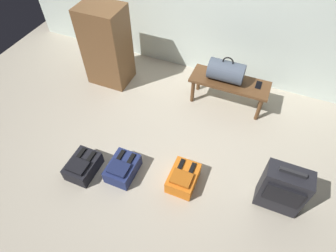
% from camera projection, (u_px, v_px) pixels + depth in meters
% --- Properties ---
extents(ground_plane, '(6.60, 6.60, 0.00)m').
position_uv_depth(ground_plane, '(172.00, 148.00, 3.32)').
color(ground_plane, '#B2A893').
extents(bench, '(1.00, 0.36, 0.39)m').
position_uv_depth(bench, '(229.00, 85.00, 3.56)').
color(bench, brown).
rests_on(bench, ground).
extents(duffel_bag_slate, '(0.44, 0.26, 0.34)m').
position_uv_depth(duffel_bag_slate, '(226.00, 71.00, 3.43)').
color(duffel_bag_slate, '#475160').
rests_on(duffel_bag_slate, bench).
extents(cell_phone, '(0.07, 0.14, 0.01)m').
position_uv_depth(cell_phone, '(259.00, 85.00, 3.46)').
color(cell_phone, black).
rests_on(cell_phone, bench).
extents(suitcase_upright_charcoal, '(0.41, 0.23, 0.64)m').
position_uv_depth(suitcase_upright_charcoal, '(282.00, 189.00, 2.60)').
color(suitcase_upright_charcoal, black).
rests_on(suitcase_upright_charcoal, ground).
extents(backpack_navy, '(0.28, 0.38, 0.21)m').
position_uv_depth(backpack_navy, '(123.00, 168.00, 3.03)').
color(backpack_navy, navy).
rests_on(backpack_navy, ground).
extents(backpack_orange, '(0.28, 0.38, 0.21)m').
position_uv_depth(backpack_orange, '(183.00, 178.00, 2.95)').
color(backpack_orange, orange).
rests_on(backpack_orange, ground).
extents(backpack_dark, '(0.28, 0.38, 0.21)m').
position_uv_depth(backpack_dark, '(83.00, 166.00, 3.04)').
color(backpack_dark, black).
rests_on(backpack_dark, ground).
extents(side_cabinet, '(0.56, 0.44, 1.10)m').
position_uv_depth(side_cabinet, '(107.00, 46.00, 3.74)').
color(side_cabinet, brown).
rests_on(side_cabinet, ground).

